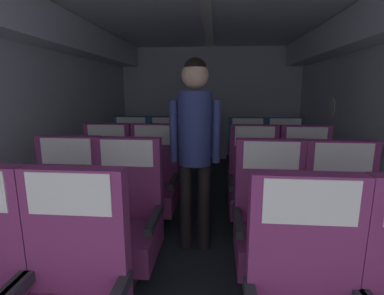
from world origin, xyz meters
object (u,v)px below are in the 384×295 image
(flight_attendant, at_px, (195,135))
(seat_c_right_window, at_px, (254,187))
(seat_c_left_window, at_px, (106,183))
(seat_c_right_aisle, at_px, (305,189))
(seat_b_left_aisle, at_px, (126,222))
(seat_d_left_window, at_px, (131,163))
(seat_d_right_window, at_px, (247,166))
(seat_c_left_aisle, at_px, (153,184))
(seat_b_left_window, at_px, (65,218))
(seat_b_right_aisle, at_px, (342,230))
(seat_b_right_window, at_px, (270,227))
(seat_d_left_aisle, at_px, (166,164))
(seat_d_right_aisle, at_px, (284,166))

(flight_attendant, bearing_deg, seat_c_right_window, -122.84)
(seat_c_left_window, bearing_deg, seat_c_right_aisle, -0.08)
(seat_b_left_aisle, xyz_separation_m, seat_c_right_window, (1.04, 0.87, 0.00))
(seat_b_left_aisle, xyz_separation_m, seat_d_left_window, (-0.48, 1.69, 0.00))
(seat_d_right_window, bearing_deg, seat_c_left_aisle, -141.80)
(seat_c_left_aisle, bearing_deg, seat_c_right_aisle, -0.19)
(seat_b_left_window, bearing_deg, seat_d_left_window, 89.89)
(seat_b_right_aisle, height_order, seat_c_right_window, same)
(seat_b_right_window, bearing_deg, seat_b_left_aisle, -178.99)
(seat_d_left_window, bearing_deg, seat_c_right_window, -28.34)
(flight_attendant, bearing_deg, seat_d_left_aisle, -48.87)
(seat_b_right_window, height_order, seat_d_left_aisle, same)
(seat_b_left_window, height_order, seat_c_left_aisle, same)
(seat_d_left_window, bearing_deg, seat_d_right_window, -0.11)
(seat_c_left_aisle, height_order, seat_d_left_window, same)
(seat_c_right_window, distance_m, seat_d_left_aisle, 1.32)
(seat_d_right_aisle, bearing_deg, seat_c_left_window, -157.33)
(seat_d_left_window, distance_m, seat_d_left_aisle, 0.49)
(seat_b_left_aisle, bearing_deg, seat_d_left_aisle, 89.75)
(seat_b_right_aisle, height_order, flight_attendant, flight_attendant)
(seat_b_left_window, height_order, seat_b_right_window, same)
(seat_c_left_window, bearing_deg, seat_c_right_window, 0.38)
(seat_d_right_aisle, relative_size, seat_d_right_window, 1.00)
(seat_c_right_window, xyz_separation_m, flight_attendant, (-0.56, -0.42, 0.59))
(seat_d_left_aisle, height_order, seat_d_right_aisle, same)
(seat_d_left_aisle, distance_m, flight_attendant, 1.45)
(seat_b_left_aisle, bearing_deg, seat_b_right_aisle, 0.19)
(seat_b_right_aisle, relative_size, seat_b_right_window, 1.00)
(seat_c_left_aisle, relative_size, seat_c_right_aisle, 1.00)
(seat_b_right_window, height_order, seat_d_right_aisle, same)
(seat_b_right_aisle, distance_m, seat_d_right_window, 1.75)
(seat_c_left_window, xyz_separation_m, flight_attendant, (0.97, -0.41, 0.59))
(seat_b_left_aisle, height_order, seat_d_left_aisle, same)
(seat_d_left_window, height_order, seat_d_right_aisle, same)
(seat_c_left_aisle, bearing_deg, seat_d_left_window, 120.50)
(seat_c_right_window, xyz_separation_m, seat_d_left_window, (-1.52, 0.82, 0.00))
(seat_c_left_aisle, xyz_separation_m, seat_d_left_window, (-0.49, 0.83, 0.00))
(seat_c_right_aisle, distance_m, seat_d_left_window, 2.19)
(seat_b_right_aisle, relative_size, seat_d_right_aisle, 1.00)
(seat_c_right_aisle, relative_size, seat_d_left_window, 1.00)
(seat_d_left_window, distance_m, seat_d_right_aisle, 2.02)
(seat_b_left_window, relative_size, seat_b_left_aisle, 1.00)
(seat_b_left_window, bearing_deg, seat_b_right_window, -0.28)
(seat_b_right_window, xyz_separation_m, seat_d_left_window, (-1.53, 1.67, 0.00))
(seat_c_right_aisle, height_order, seat_d_left_window, same)
(seat_b_right_aisle, distance_m, seat_c_left_aisle, 1.76)
(seat_c_left_window, bearing_deg, seat_b_left_window, -89.17)
(seat_c_right_window, distance_m, flight_attendant, 0.92)
(flight_attendant, bearing_deg, seat_d_right_window, -94.66)
(seat_b_right_window, height_order, seat_c_right_window, same)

